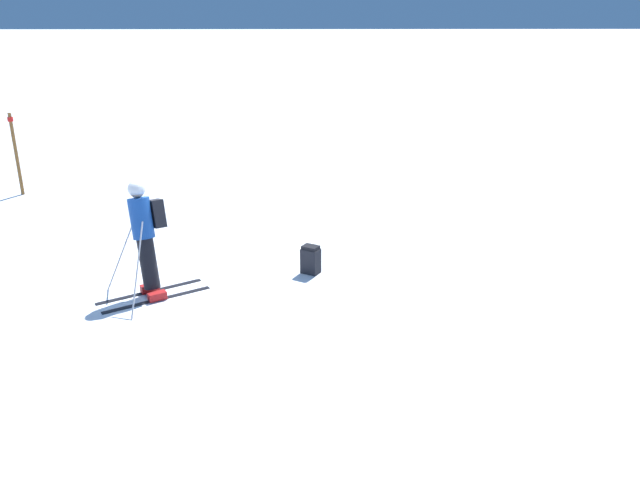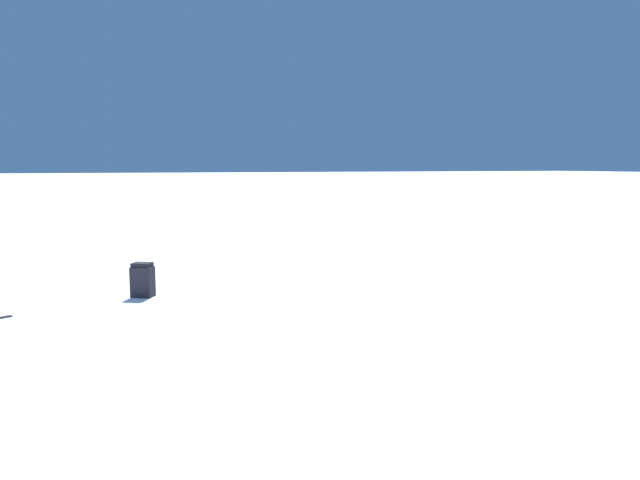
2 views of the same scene
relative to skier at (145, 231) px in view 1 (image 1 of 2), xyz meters
name	(u,v)px [view 1 (image 1 of 2)]	position (x,y,z in m)	size (l,w,h in m)	color
ground_plane	(166,273)	(-0.75, 0.09, -1.03)	(300.00, 300.00, 0.00)	white
skier	(145,231)	(0.00, 0.00, 0.00)	(1.48, 1.71, 1.85)	black
spare_backpack	(311,260)	(-0.70, 2.60, -0.78)	(0.34, 0.37, 0.50)	black
trail_marker	(16,151)	(-5.75, -4.51, 0.07)	(0.13, 0.13, 2.00)	brown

